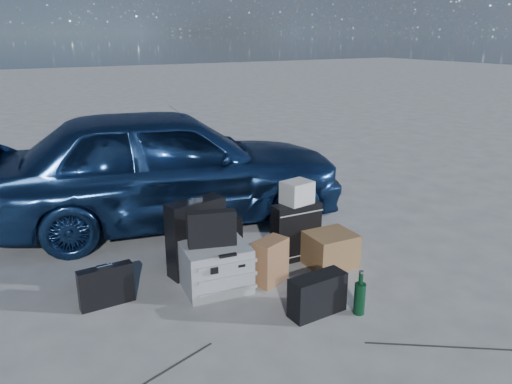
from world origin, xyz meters
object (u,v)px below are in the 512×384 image
car (167,165)px  cardboard_box (330,249)px  briefcase (106,286)px  suitcase_right (296,232)px  duffel_bag (206,238)px  suitcase_left (196,237)px  green_bottle (360,293)px  pelican_case (216,267)px

car → cardboard_box: car is taller
briefcase → suitcase_right: (1.72, -0.04, 0.11)m
duffel_bag → briefcase: bearing=-164.0°
suitcase_left → duffel_bag: (0.22, 0.30, -0.16)m
green_bottle → cardboard_box: bearing=67.0°
suitcase_right → briefcase: bearing=-178.4°
pelican_case → cardboard_box: bearing=0.9°
pelican_case → briefcase: (-0.84, 0.18, -0.03)m
duffel_bag → car: bearing=80.8°
pelican_case → cardboard_box: 1.08m
briefcase → cardboard_box: (1.92, -0.31, -0.01)m
pelican_case → duffel_bag: size_ratio=0.79×
car → duffel_bag: (-0.02, -1.00, -0.48)m
car → suitcase_right: bearing=-144.7°
pelican_case → suitcase_right: size_ratio=0.97×
briefcase → cardboard_box: briefcase is taller
suitcase_left → suitcase_right: bearing=-22.0°
suitcase_right → cardboard_box: bearing=-51.6°
duffel_bag → pelican_case: bearing=-115.9°
cardboard_box → pelican_case: bearing=173.3°
suitcase_right → green_bottle: 1.04m
car → briefcase: 1.88m
pelican_case → green_bottle: bearing=-41.9°
briefcase → duffel_bag: duffel_bag is taller
duffel_bag → cardboard_box: (0.87, -0.78, -0.01)m
briefcase → cardboard_box: size_ratio=1.01×
suitcase_left → green_bottle: bearing=-66.9°
suitcase_right → suitcase_left: bearing=169.5°
pelican_case → duffel_bag: (0.21, 0.65, -0.02)m
pelican_case → briefcase: size_ratio=1.26×
suitcase_left → green_bottle: suitcase_left is taller
duffel_bag → cardboard_box: bearing=-50.0°
suitcase_left → cardboard_box: size_ratio=1.62×
briefcase → green_bottle: (1.59, -1.06, 0.01)m
pelican_case → cardboard_box: (1.07, -0.13, -0.04)m
pelican_case → suitcase_left: size_ratio=0.79×
pelican_case → suitcase_right: 0.90m
green_bottle → suitcase_left: bearing=121.7°
cardboard_box → green_bottle: green_bottle is taller
car → suitcase_left: bearing=-178.8°
duffel_bag → cardboard_box: duffel_bag is taller
pelican_case → green_bottle: size_ratio=1.55×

